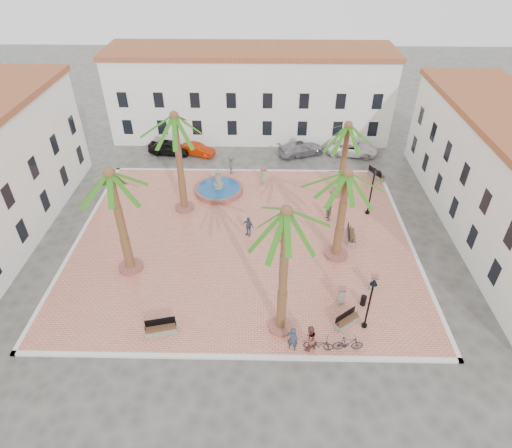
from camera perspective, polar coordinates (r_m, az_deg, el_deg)
The scene contains 36 objects.
ground at distance 33.76m, azimuth -1.70°, elevation -2.17°, with size 120.00×120.00×0.00m, color #56544F.
plaza at distance 33.71m, azimuth -1.70°, elevation -2.07°, with size 26.00×22.00×0.15m, color #DA7C65.
kerb_n at distance 42.87m, azimuth -1.06°, elevation 7.12°, with size 26.30×0.30×0.16m, color silver.
kerb_s at distance 26.03m, azimuth -2.80°, elevation -17.29°, with size 26.30×0.30×0.16m, color silver.
kerb_e at distance 35.58m, azimuth 19.72°, elevation -2.19°, with size 0.30×22.30×0.16m, color silver.
kerb_w at distance 36.67m, azimuth -22.45°, elevation -1.66°, with size 0.30×22.30×0.16m, color silver.
building_north at distance 49.16m, azimuth -0.75°, elevation 17.06°, with size 30.40×7.40×9.50m.
building_east at distance 37.67m, azimuth 30.47°, elevation 5.05°, with size 7.40×26.40×9.00m.
fountain at distance 39.36m, azimuth -5.01°, elevation 4.72°, with size 4.40×4.40×2.28m.
palm_nw at distance 34.02m, azimuth -10.72°, elevation 12.59°, with size 5.28×5.28×8.78m.
palm_sw at distance 28.36m, azimuth -18.63°, elevation 4.85°, with size 5.58×5.58×8.23m.
palm_s at distance 21.85m, azimuth 4.00°, elevation -0.18°, with size 4.91×4.91×9.12m.
palm_e at distance 29.14m, azimuth 11.91°, elevation 5.13°, with size 5.59×5.59×7.40m.
palm_ne at distance 37.13m, azimuth 12.07°, elevation 11.61°, with size 5.20×5.20×6.99m.
bench_s at distance 27.39m, azimuth -12.52°, elevation -13.58°, with size 2.03×1.03×1.03m.
bench_se at distance 27.80m, azimuth 12.01°, elevation -12.57°, with size 1.73×1.50×0.93m.
bench_e at distance 34.19m, azimuth 12.52°, elevation -1.67°, with size 0.77×1.99×1.02m.
bench_ne at distance 42.94m, azimuth 15.72°, elevation 6.28°, with size 1.43×2.01×1.03m.
lamppost_s at distance 26.18m, azimuth 15.09°, elevation -9.17°, with size 0.44×0.44×4.02m.
lamppost_e at distance 36.12m, azimuth 15.32°, elevation 5.30°, with size 0.48×0.48×4.42m.
bollard_se at distance 28.66m, azimuth 11.32°, elevation -9.32°, with size 0.53×0.53×1.34m.
bollard_n at distance 40.29m, azimuth 0.98°, elevation 6.47°, with size 0.65×0.65×1.54m.
bollard_e at distance 30.08m, azimuth 15.39°, elevation -7.54°, with size 0.51×0.51×1.26m.
litter_bin at distance 29.11m, azimuth 14.12°, elevation -9.86°, with size 0.38×0.38×0.74m, color black.
cyclist_a at distance 25.64m, azimuth 4.91°, elevation -15.00°, with size 0.66×0.43×1.80m, color #2E3443.
bicycle_a at distance 26.14m, azimuth 8.34°, elevation -15.55°, with size 0.61×1.76×0.92m, color black.
cyclist_b at distance 25.69m, azimuth 7.13°, elevation -14.92°, with size 0.92×0.71×1.89m, color brown.
bicycle_b at distance 26.35m, azimuth 12.17°, elevation -15.32°, with size 0.51×1.80×1.08m, color black.
pedestrian_fountain_a at distance 32.96m, azimuth 3.66°, elevation -1.02°, with size 0.88×0.57×1.81m, color #8A7655.
pedestrian_fountain_b at distance 33.58m, azimuth -1.04°, elevation -0.28°, with size 0.98×0.41×1.67m, color #394C64.
pedestrian_north at distance 41.93m, azimuth -3.29°, elevation 7.95°, with size 1.23×0.71×1.91m, color #4E4D53.
pedestrian_east at distance 35.83m, azimuth 9.64°, elevation 1.68°, with size 1.46×0.46×1.57m, color #6E6454.
car_black at distance 46.84m, azimuth -11.45°, elevation 9.99°, with size 1.79×4.44×1.51m, color black.
car_red at distance 46.17m, azimuth -7.88°, elevation 9.79°, with size 1.31×3.76×1.24m, color #AF2101.
car_silver at distance 46.01m, azimuth 6.02°, elevation 9.96°, with size 1.99×4.89×1.42m, color #96959D.
car_white at distance 46.98m, azimuth 12.69°, elevation 9.86°, with size 2.40×5.21×1.45m, color white.
Camera 1 is at (1.51, -26.37, 21.03)m, focal length 30.00 mm.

